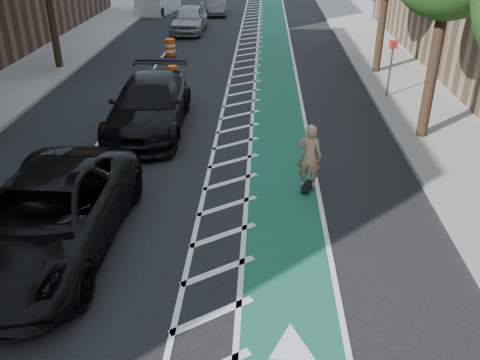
# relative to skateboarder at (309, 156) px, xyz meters

# --- Properties ---
(ground) EXTENTS (120.00, 120.00, 0.00)m
(ground) POSITION_rel_skateboarder_xyz_m (-3.70, -3.85, -1.03)
(ground) COLOR black
(ground) RESTS_ON ground
(bike_lane) EXTENTS (2.00, 90.00, 0.01)m
(bike_lane) POSITION_rel_skateboarder_xyz_m (-0.70, 6.15, -1.03)
(bike_lane) COLOR #175137
(bike_lane) RESTS_ON ground
(buffer_strip) EXTENTS (1.40, 90.00, 0.01)m
(buffer_strip) POSITION_rel_skateboarder_xyz_m (-2.20, 6.15, -1.03)
(buffer_strip) COLOR silver
(buffer_strip) RESTS_ON ground
(sidewalk_right) EXTENTS (5.00, 90.00, 0.15)m
(sidewalk_right) POSITION_rel_skateboarder_xyz_m (5.80, 6.15, -0.96)
(sidewalk_right) COLOR gray
(sidewalk_right) RESTS_ON ground
(curb_right) EXTENTS (0.12, 90.00, 0.16)m
(curb_right) POSITION_rel_skateboarder_xyz_m (3.35, 6.15, -0.95)
(curb_right) COLOR gray
(curb_right) RESTS_ON ground
(curb_left) EXTENTS (0.12, 90.00, 0.16)m
(curb_left) POSITION_rel_skateboarder_xyz_m (-10.75, 6.15, -0.95)
(curb_left) COLOR gray
(curb_left) RESTS_ON ground
(sign_post) EXTENTS (0.35, 0.08, 2.47)m
(sign_post) POSITION_rel_skateboarder_xyz_m (3.90, 8.15, 0.32)
(sign_post) COLOR #4C4C4C
(sign_post) RESTS_ON ground
(skateboard) EXTENTS (0.43, 0.82, 0.11)m
(skateboard) POSITION_rel_skateboarder_xyz_m (-0.00, -0.00, -0.95)
(skateboard) COLOR black
(skateboard) RESTS_ON ground
(skateboarder) EXTENTS (0.77, 0.61, 1.85)m
(skateboarder) POSITION_rel_skateboarder_xyz_m (0.00, 0.00, 0.00)
(skateboarder) COLOR tan
(skateboarder) RESTS_ON skateboard
(suv_near) EXTENTS (3.10, 6.56, 1.81)m
(suv_near) POSITION_rel_skateboarder_xyz_m (-6.10, -3.23, -0.13)
(suv_near) COLOR black
(suv_near) RESTS_ON ground
(suv_far) EXTENTS (2.75, 6.32, 1.81)m
(suv_far) POSITION_rel_skateboarder_xyz_m (-5.35, 4.38, -0.13)
(suv_far) COLOR black
(suv_far) RESTS_ON ground
(car_silver) EXTENTS (2.13, 5.08, 1.72)m
(car_silver) POSITION_rel_skateboarder_xyz_m (-6.27, 21.68, -0.17)
(car_silver) COLOR #939397
(car_silver) RESTS_ON ground
(car_grey) EXTENTS (1.82, 4.38, 1.41)m
(car_grey) POSITION_rel_skateboarder_xyz_m (-5.09, 28.78, -0.33)
(car_grey) COLOR #5D5D62
(car_grey) RESTS_ON ground
(barrel_a) EXTENTS (0.59, 0.59, 0.81)m
(barrel_a) POSITION_rel_skateboarder_xyz_m (-6.46, -0.85, -0.65)
(barrel_a) COLOR #EF440C
(barrel_a) RESTS_ON ground
(barrel_b) EXTENTS (0.58, 0.58, 0.79)m
(barrel_b) POSITION_rel_skateboarder_xyz_m (-5.50, 10.15, -0.66)
(barrel_b) COLOR #FC510D
(barrel_b) RESTS_ON ground
(barrel_c) EXTENTS (0.69, 0.69, 0.94)m
(barrel_c) POSITION_rel_skateboarder_xyz_m (-6.45, 15.15, -0.59)
(barrel_c) COLOR #DF430B
(barrel_c) RESTS_ON ground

